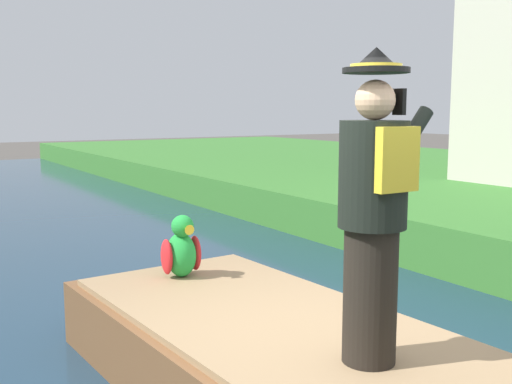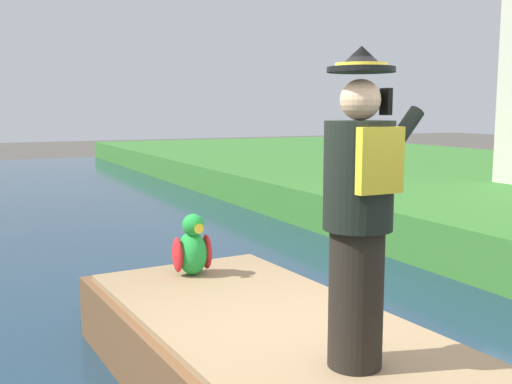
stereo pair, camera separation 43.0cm
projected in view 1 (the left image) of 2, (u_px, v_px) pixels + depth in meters
boat at (284, 365)px, 4.33m from camera, size 2.05×4.30×0.61m
person_pirate at (374, 209)px, 3.52m from camera, size 0.61×0.42×1.85m
parrot_plush at (181, 250)px, 5.45m from camera, size 0.36×0.35×0.57m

